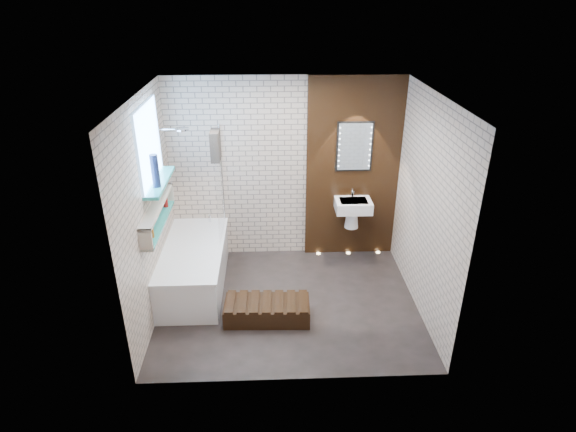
{
  "coord_description": "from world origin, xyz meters",
  "views": [
    {
      "loc": [
        -0.21,
        -4.94,
        3.63
      ],
      "look_at": [
        0.0,
        0.15,
        1.15
      ],
      "focal_mm": 29.7,
      "sensor_mm": 36.0,
      "label": 1
    }
  ],
  "objects_px": {
    "washbasin": "(353,209)",
    "led_mirror": "(355,147)",
    "bathtub": "(194,266)",
    "bath_screen": "(219,184)",
    "walnut_step": "(267,311)"
  },
  "relations": [
    {
      "from": "led_mirror",
      "to": "walnut_step",
      "type": "height_order",
      "value": "led_mirror"
    },
    {
      "from": "bathtub",
      "to": "led_mirror",
      "type": "distance_m",
      "value": 2.68
    },
    {
      "from": "bath_screen",
      "to": "washbasin",
      "type": "relative_size",
      "value": 2.41
    },
    {
      "from": "bathtub",
      "to": "washbasin",
      "type": "relative_size",
      "value": 3.0
    },
    {
      "from": "bath_screen",
      "to": "led_mirror",
      "type": "height_order",
      "value": "led_mirror"
    },
    {
      "from": "washbasin",
      "to": "led_mirror",
      "type": "xyz_separation_m",
      "value": [
        0.0,
        0.16,
        0.86
      ]
    },
    {
      "from": "bathtub",
      "to": "washbasin",
      "type": "distance_m",
      "value": 2.32
    },
    {
      "from": "bathtub",
      "to": "washbasin",
      "type": "bearing_deg",
      "value": 16.01
    },
    {
      "from": "bath_screen",
      "to": "washbasin",
      "type": "height_order",
      "value": "bath_screen"
    },
    {
      "from": "washbasin",
      "to": "walnut_step",
      "type": "relative_size",
      "value": 0.57
    },
    {
      "from": "bath_screen",
      "to": "walnut_step",
      "type": "bearing_deg",
      "value": -63.24
    },
    {
      "from": "bath_screen",
      "to": "led_mirror",
      "type": "distance_m",
      "value": 1.89
    },
    {
      "from": "washbasin",
      "to": "led_mirror",
      "type": "distance_m",
      "value": 0.88
    },
    {
      "from": "walnut_step",
      "to": "led_mirror",
      "type": "bearing_deg",
      "value": 51.48
    },
    {
      "from": "bathtub",
      "to": "washbasin",
      "type": "height_order",
      "value": "washbasin"
    }
  ]
}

